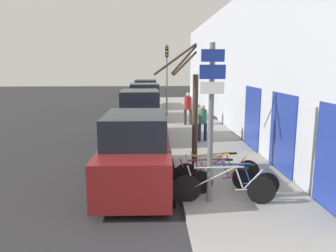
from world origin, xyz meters
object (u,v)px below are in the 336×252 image
bicycle_0 (224,187)px  parked_car_1 (140,119)px  pedestrian_far (203,120)px  street_tree (192,111)px  traffic_light (167,71)px  bicycle_1 (233,181)px  pedestrian_near (188,106)px  signpost (211,118)px  bicycle_2 (212,176)px  parked_car_3 (146,95)px  parked_car_2 (144,104)px  parked_car_0 (137,153)px  bicycle_3 (217,172)px

bicycle_0 → parked_car_1: parked_car_1 is taller
parked_car_1 → pedestrian_far: 2.80m
street_tree → traffic_light: size_ratio=0.86×
parked_car_1 → pedestrian_far: parked_car_1 is taller
bicycle_1 → pedestrian_near: bearing=8.7°
signpost → pedestrian_near: signpost is taller
bicycle_2 → parked_car_1: size_ratio=0.53×
bicycle_2 → parked_car_3: parked_car_3 is taller
parked_car_3 → traffic_light: size_ratio=1.07×
parked_car_2 → parked_car_3: bearing=87.2°
bicycle_1 → parked_car_0: bearing=72.7°
parked_car_2 → pedestrian_far: parked_car_2 is taller
parked_car_1 → parked_car_3: size_ratio=0.90×
traffic_light → parked_car_2: bearing=-154.8°
bicycle_2 → traffic_light: 12.95m
bicycle_2 → parked_car_0: size_ratio=0.49×
pedestrian_far → street_tree: bearing=-116.8°
parked_car_1 → bicycle_2: bearing=-73.5°
bicycle_0 → bicycle_1: 0.58m
pedestrian_near → street_tree: bearing=-82.7°
parked_car_3 → pedestrian_near: bearing=-74.3°
pedestrian_near → street_tree: (-0.74, -7.81, 0.80)m
bicycle_0 → bicycle_2: bearing=16.1°
parked_car_1 → pedestrian_near: (2.51, 3.26, 0.14)m
bicycle_3 → bicycle_1: bearing=-159.7°
parked_car_1 → parked_car_2: size_ratio=1.00×
pedestrian_far → street_tree: (-0.93, -3.80, 0.91)m
pedestrian_near → bicycle_1: bearing=-77.0°
bicycle_0 → bicycle_1: (0.34, 0.47, -0.03)m
parked_car_1 → traffic_light: bearing=75.0°
parked_car_2 → pedestrian_near: parked_car_2 is taller
parked_car_1 → parked_car_2: parked_car_1 is taller
bicycle_3 → street_tree: street_tree is taller
parked_car_3 → pedestrian_far: bearing=-78.9°
bicycle_3 → street_tree: 2.20m
pedestrian_near → bicycle_3: bearing=-78.8°
pedestrian_near → street_tree: size_ratio=0.46×
parked_car_0 → traffic_light: 12.15m
bicycle_3 → parked_car_1: 6.57m
parked_car_2 → street_tree: 10.39m
parked_car_0 → parked_car_3: parked_car_3 is taller
traffic_light → bicycle_3: bearing=-86.6°
signpost → parked_car_2: 12.93m
bicycle_1 → street_tree: street_tree is taller
signpost → bicycle_3: size_ratio=1.55×
pedestrian_far → street_tree: street_tree is taller
parked_car_1 → pedestrian_near: bearing=50.8°
bicycle_0 → bicycle_1: bicycle_0 is taller
parked_car_0 → parked_car_3: 16.92m
bicycle_0 → parked_car_3: (-2.15, 18.57, 0.50)m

